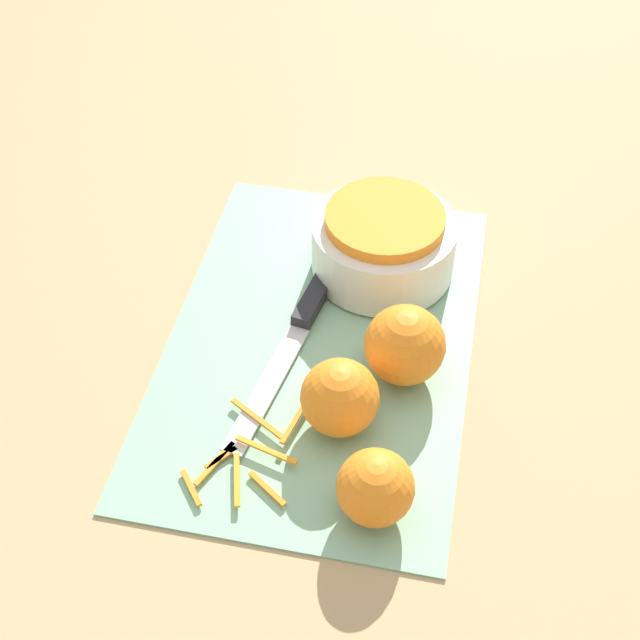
% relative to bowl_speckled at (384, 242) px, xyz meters
% --- Properties ---
extents(ground_plane, '(4.00, 4.00, 0.00)m').
position_rel_bowl_speckled_xyz_m(ground_plane, '(0.12, -0.05, -0.04)').
color(ground_plane, tan).
extents(cutting_board, '(0.48, 0.31, 0.01)m').
position_rel_bowl_speckled_xyz_m(cutting_board, '(0.12, -0.05, -0.04)').
color(cutting_board, '#84B793').
rests_on(cutting_board, ground_plane).
extents(bowl_speckled, '(0.16, 0.16, 0.08)m').
position_rel_bowl_speckled_xyz_m(bowl_speckled, '(0.00, 0.00, 0.00)').
color(bowl_speckled, silver).
rests_on(bowl_speckled, cutting_board).
extents(knife, '(0.25, 0.06, 0.02)m').
position_rel_bowl_speckled_xyz_m(knife, '(0.11, -0.07, -0.03)').
color(knife, '#232328').
rests_on(knife, cutting_board).
extents(orange_left, '(0.08, 0.08, 0.08)m').
position_rel_bowl_speckled_xyz_m(orange_left, '(0.15, 0.04, 0.00)').
color(orange_left, orange).
rests_on(orange_left, cutting_board).
extents(orange_right, '(0.07, 0.07, 0.07)m').
position_rel_bowl_speckled_xyz_m(orange_right, '(0.31, 0.04, -0.00)').
color(orange_right, orange).
rests_on(orange_right, cutting_board).
extents(orange_back, '(0.07, 0.07, 0.07)m').
position_rel_bowl_speckled_xyz_m(orange_back, '(0.22, -0.01, -0.00)').
color(orange_back, orange).
rests_on(orange_back, cutting_board).
extents(peel_pile, '(0.14, 0.10, 0.01)m').
position_rel_bowl_speckled_xyz_m(peel_pile, '(0.27, -0.08, -0.03)').
color(peel_pile, orange).
rests_on(peel_pile, cutting_board).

